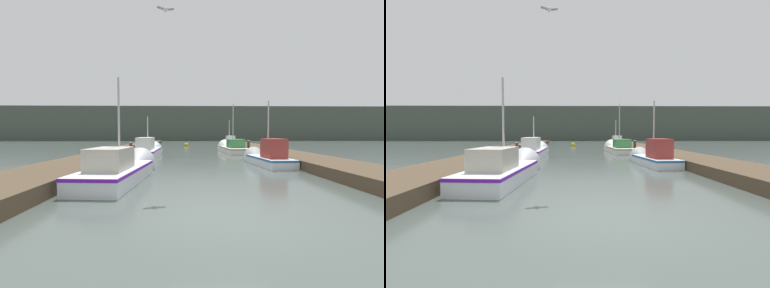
{
  "view_description": "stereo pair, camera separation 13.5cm",
  "coord_description": "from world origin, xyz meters",
  "views": [
    {
      "loc": [
        -0.9,
        -5.56,
        1.88
      ],
      "look_at": [
        -0.4,
        13.62,
        0.96
      ],
      "focal_mm": 24.0,
      "sensor_mm": 36.0,
      "label": 1
    },
    {
      "loc": [
        -0.77,
        -5.56,
        1.88
      ],
      "look_at": [
        -0.4,
        13.62,
        0.96
      ],
      "focal_mm": 24.0,
      "sensor_mm": 36.0,
      "label": 2
    }
  ],
  "objects": [
    {
      "name": "ground_plane",
      "position": [
        0.0,
        0.0,
        0.0
      ],
      "size": [
        200.0,
        200.0,
        0.0
      ],
      "color": "#47514C"
    },
    {
      "name": "dock_left",
      "position": [
        -6.1,
        16.0,
        0.24
      ],
      "size": [
        2.82,
        40.0,
        0.48
      ],
      "color": "#4C3D2B",
      "rests_on": "ground_plane"
    },
    {
      "name": "dock_right",
      "position": [
        6.1,
        16.0,
        0.24
      ],
      "size": [
        2.82,
        40.0,
        0.48
      ],
      "color": "#4C3D2B",
      "rests_on": "ground_plane"
    },
    {
      "name": "distant_shore_ridge",
      "position": [
        0.0,
        56.66,
        3.66
      ],
      "size": [
        120.0,
        16.0,
        7.32
      ],
      "color": "#424C42",
      "rests_on": "ground_plane"
    },
    {
      "name": "fishing_boat_0",
      "position": [
        -3.38,
        4.53,
        0.42
      ],
      "size": [
        2.11,
        5.86,
        4.42
      ],
      "rotation": [
        0.0,
        0.0,
        -0.08
      ],
      "color": "silver",
      "rests_on": "ground_plane"
    },
    {
      "name": "fishing_boat_1",
      "position": [
        3.71,
        8.71,
        0.45
      ],
      "size": [
        1.81,
        4.43,
        4.01
      ],
      "rotation": [
        0.0,
        0.0,
        0.1
      ],
      "color": "silver",
      "rests_on": "ground_plane"
    },
    {
      "name": "fishing_boat_2",
      "position": [
        -3.65,
        13.55,
        0.48
      ],
      "size": [
        1.6,
        6.38,
        3.41
      ],
      "rotation": [
        0.0,
        0.0,
        -0.0
      ],
      "color": "silver",
      "rests_on": "ground_plane"
    },
    {
      "name": "fishing_boat_3",
      "position": [
        3.4,
        18.26,
        0.36
      ],
      "size": [
        2.0,
        6.44,
        4.99
      ],
      "rotation": [
        0.0,
        0.0,
        0.04
      ],
      "color": "silver",
      "rests_on": "ground_plane"
    },
    {
      "name": "fishing_boat_4",
      "position": [
        3.77,
        21.87,
        0.4
      ],
      "size": [
        1.34,
        4.58,
        3.53
      ],
      "rotation": [
        0.0,
        0.0,
        -0.0
      ],
      "color": "silver",
      "rests_on": "ground_plane"
    },
    {
      "name": "mooring_piling_0",
      "position": [
        4.6,
        16.58,
        0.57
      ],
      "size": [
        0.26,
        0.26,
        1.12
      ],
      "color": "#473523",
      "rests_on": "ground_plane"
    },
    {
      "name": "mooring_piling_1",
      "position": [
        -4.57,
        12.86,
        0.49
      ],
      "size": [
        0.24,
        0.24,
        0.96
      ],
      "color": "#473523",
      "rests_on": "ground_plane"
    },
    {
      "name": "mooring_piling_2",
      "position": [
        -4.55,
        11.71,
        0.59
      ],
      "size": [
        0.24,
        0.24,
        1.17
      ],
      "color": "#473523",
      "rests_on": "ground_plane"
    },
    {
      "name": "channel_buoy",
      "position": [
        -0.75,
        28.07,
        0.17
      ],
      "size": [
        0.61,
        0.61,
        1.11
      ],
      "color": "gold",
      "rests_on": "ground_plane"
    },
    {
      "name": "seagull_lead",
      "position": [
        -1.54,
        2.93,
        5.83
      ],
      "size": [
        0.56,
        0.31,
        0.12
      ],
      "rotation": [
        0.0,
        0.0,
        0.26
      ],
      "color": "white"
    }
  ]
}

